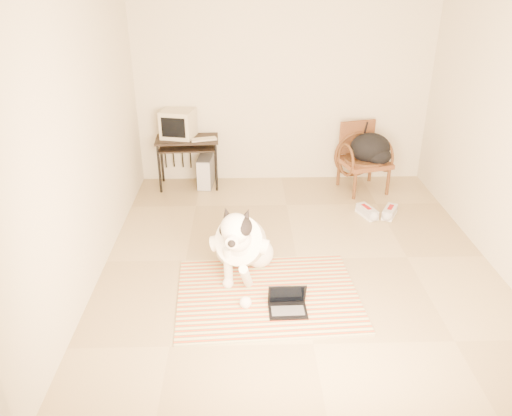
{
  "coord_description": "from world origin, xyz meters",
  "views": [
    {
      "loc": [
        -0.55,
        -4.48,
        2.79
      ],
      "look_at": [
        -0.44,
        -0.37,
        0.78
      ],
      "focal_mm": 35.0,
      "sensor_mm": 36.0,
      "label": 1
    }
  ],
  "objects_px": {
    "crt_monitor": "(178,124)",
    "rattan_chair": "(363,157)",
    "dog": "(242,244)",
    "laptop": "(287,304)",
    "backpack": "(372,149)",
    "computer_desk": "(187,145)",
    "pc_tower": "(206,171)"
  },
  "relations": [
    {
      "from": "dog",
      "to": "backpack",
      "type": "height_order",
      "value": "dog"
    },
    {
      "from": "laptop",
      "to": "backpack",
      "type": "distance_m",
      "value": 3.0
    },
    {
      "from": "dog",
      "to": "computer_desk",
      "type": "xyz_separation_m",
      "value": [
        -0.73,
        2.26,
        0.24
      ]
    },
    {
      "from": "computer_desk",
      "to": "laptop",
      "type": "bearing_deg",
      "value": -68.35
    },
    {
      "from": "rattan_chair",
      "to": "backpack",
      "type": "distance_m",
      "value": 0.19
    },
    {
      "from": "pc_tower",
      "to": "crt_monitor",
      "type": "bearing_deg",
      "value": 171.66
    },
    {
      "from": "crt_monitor",
      "to": "pc_tower",
      "type": "height_order",
      "value": "crt_monitor"
    },
    {
      "from": "laptop",
      "to": "rattan_chair",
      "type": "bearing_deg",
      "value": 65.52
    },
    {
      "from": "dog",
      "to": "pc_tower",
      "type": "xyz_separation_m",
      "value": [
        -0.5,
        2.28,
        -0.14
      ]
    },
    {
      "from": "crt_monitor",
      "to": "pc_tower",
      "type": "bearing_deg",
      "value": -8.34
    },
    {
      "from": "dog",
      "to": "pc_tower",
      "type": "bearing_deg",
      "value": 102.34
    },
    {
      "from": "crt_monitor",
      "to": "backpack",
      "type": "bearing_deg",
      "value": -6.52
    },
    {
      "from": "pc_tower",
      "to": "rattan_chair",
      "type": "height_order",
      "value": "rattan_chair"
    },
    {
      "from": "dog",
      "to": "computer_desk",
      "type": "relative_size",
      "value": 1.45
    },
    {
      "from": "backpack",
      "to": "computer_desk",
      "type": "bearing_deg",
      "value": 174.93
    },
    {
      "from": "crt_monitor",
      "to": "backpack",
      "type": "distance_m",
      "value": 2.61
    },
    {
      "from": "crt_monitor",
      "to": "backpack",
      "type": "xyz_separation_m",
      "value": [
        2.57,
        -0.29,
        -0.28
      ]
    },
    {
      "from": "computer_desk",
      "to": "crt_monitor",
      "type": "relative_size",
      "value": 1.76
    },
    {
      "from": "laptop",
      "to": "pc_tower",
      "type": "bearing_deg",
      "value": 107.37
    },
    {
      "from": "laptop",
      "to": "pc_tower",
      "type": "xyz_separation_m",
      "value": [
        -0.9,
        2.88,
        0.13
      ]
    },
    {
      "from": "dog",
      "to": "rattan_chair",
      "type": "distance_m",
      "value": 2.69
    },
    {
      "from": "dog",
      "to": "rattan_chair",
      "type": "height_order",
      "value": "rattan_chair"
    },
    {
      "from": "crt_monitor",
      "to": "rattan_chair",
      "type": "xyz_separation_m",
      "value": [
        2.49,
        -0.21,
        -0.43
      ]
    },
    {
      "from": "laptop",
      "to": "computer_desk",
      "type": "xyz_separation_m",
      "value": [
        -1.13,
        2.86,
        0.52
      ]
    },
    {
      "from": "crt_monitor",
      "to": "pc_tower",
      "type": "distance_m",
      "value": 0.75
    },
    {
      "from": "pc_tower",
      "to": "backpack",
      "type": "bearing_deg",
      "value": -6.24
    },
    {
      "from": "crt_monitor",
      "to": "rattan_chair",
      "type": "bearing_deg",
      "value": -4.81
    },
    {
      "from": "laptop",
      "to": "crt_monitor",
      "type": "bearing_deg",
      "value": 113.02
    },
    {
      "from": "rattan_chair",
      "to": "pc_tower",
      "type": "bearing_deg",
      "value": 175.76
    },
    {
      "from": "dog",
      "to": "laptop",
      "type": "relative_size",
      "value": 3.6
    },
    {
      "from": "laptop",
      "to": "crt_monitor",
      "type": "height_order",
      "value": "crt_monitor"
    },
    {
      "from": "pc_tower",
      "to": "rattan_chair",
      "type": "bearing_deg",
      "value": -4.24
    }
  ]
}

